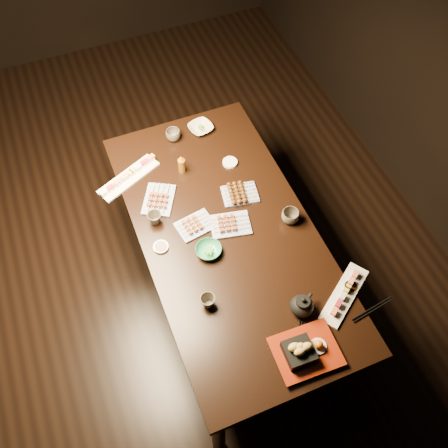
% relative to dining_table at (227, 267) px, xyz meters
% --- Properties ---
extents(ground, '(5.00, 5.00, 0.00)m').
position_rel_dining_table_xyz_m(ground, '(-0.46, 0.35, -0.38)').
color(ground, black).
rests_on(ground, ground).
extents(dining_table, '(1.30, 1.96, 0.75)m').
position_rel_dining_table_xyz_m(dining_table, '(0.00, 0.00, 0.00)').
color(dining_table, black).
rests_on(dining_table, ground).
extents(sushi_platter_near, '(0.36, 0.29, 0.04)m').
position_rel_dining_table_xyz_m(sushi_platter_near, '(0.39, -0.55, 0.40)').
color(sushi_platter_near, white).
rests_on(sushi_platter_near, dining_table).
extents(sushi_platter_far, '(0.40, 0.26, 0.05)m').
position_rel_dining_table_xyz_m(sushi_platter_far, '(-0.38, 0.56, 0.40)').
color(sushi_platter_far, white).
rests_on(sushi_platter_far, dining_table).
extents(yakitori_plate_center, '(0.22, 0.17, 0.05)m').
position_rel_dining_table_xyz_m(yakitori_plate_center, '(-0.14, 0.11, 0.40)').
color(yakitori_plate_center, '#828EB6').
rests_on(yakitori_plate_center, dining_table).
extents(yakitori_plate_right, '(0.24, 0.19, 0.05)m').
position_rel_dining_table_xyz_m(yakitori_plate_right, '(0.03, 0.04, 0.40)').
color(yakitori_plate_right, '#828EB6').
rests_on(yakitori_plate_right, dining_table).
extents(yakitori_plate_left, '(0.24, 0.27, 0.06)m').
position_rel_dining_table_xyz_m(yakitori_plate_left, '(-0.27, 0.34, 0.40)').
color(yakitori_plate_left, '#828EB6').
rests_on(yakitori_plate_left, dining_table).
extents(tsukune_plate, '(0.22, 0.18, 0.05)m').
position_rel_dining_table_xyz_m(tsukune_plate, '(0.16, 0.21, 0.40)').
color(tsukune_plate, '#828EB6').
rests_on(tsukune_plate, dining_table).
extents(edamame_bowl_green, '(0.14, 0.14, 0.04)m').
position_rel_dining_table_xyz_m(edamame_bowl_green, '(-0.14, -0.07, 0.40)').
color(edamame_bowl_green, '#2A8157').
rests_on(edamame_bowl_green, dining_table).
extents(edamame_bowl_cream, '(0.17, 0.17, 0.03)m').
position_rel_dining_table_xyz_m(edamame_bowl_cream, '(0.13, 0.76, 0.39)').
color(edamame_bowl_cream, beige).
rests_on(edamame_bowl_cream, dining_table).
extents(tempura_tray, '(0.31, 0.25, 0.11)m').
position_rel_dining_table_xyz_m(tempura_tray, '(0.08, -0.74, 0.43)').
color(tempura_tray, black).
rests_on(tempura_tray, dining_table).
extents(teacup_near_left, '(0.08, 0.08, 0.07)m').
position_rel_dining_table_xyz_m(teacup_near_left, '(-0.24, -0.34, 0.41)').
color(teacup_near_left, '#494238').
rests_on(teacup_near_left, dining_table).
extents(teacup_mid_right, '(0.11, 0.11, 0.08)m').
position_rel_dining_table_xyz_m(teacup_mid_right, '(0.34, -0.05, 0.41)').
color(teacup_mid_right, '#494238').
rests_on(teacup_mid_right, dining_table).
extents(teacup_far_left, '(0.10, 0.10, 0.07)m').
position_rel_dining_table_xyz_m(teacup_far_left, '(-0.33, 0.21, 0.41)').
color(teacup_far_left, '#494238').
rests_on(teacup_far_left, dining_table).
extents(teacup_far_right, '(0.12, 0.12, 0.07)m').
position_rel_dining_table_xyz_m(teacup_far_right, '(-0.05, 0.75, 0.41)').
color(teacup_far_right, '#494238').
rests_on(teacup_far_right, dining_table).
extents(teapot, '(0.18, 0.18, 0.12)m').
position_rel_dining_table_xyz_m(teapot, '(0.16, -0.54, 0.43)').
color(teapot, black).
rests_on(teapot, dining_table).
extents(condiment_bottle, '(0.05, 0.05, 0.13)m').
position_rel_dining_table_xyz_m(condiment_bottle, '(-0.08, 0.49, 0.44)').
color(condiment_bottle, brown).
rests_on(condiment_bottle, dining_table).
extents(sauce_dish_west, '(0.11, 0.11, 0.01)m').
position_rel_dining_table_xyz_m(sauce_dish_west, '(-0.36, 0.05, 0.38)').
color(sauce_dish_west, white).
rests_on(sauce_dish_west, dining_table).
extents(sauce_dish_east, '(0.11, 0.11, 0.02)m').
position_rel_dining_table_xyz_m(sauce_dish_east, '(0.20, 0.45, 0.38)').
color(sauce_dish_east, white).
rests_on(sauce_dish_east, dining_table).
extents(sauce_dish_se, '(0.11, 0.11, 0.01)m').
position_rel_dining_table_xyz_m(sauce_dish_se, '(0.44, -0.52, 0.38)').
color(sauce_dish_se, white).
rests_on(sauce_dish_se, dining_table).
extents(sauce_dish_nw, '(0.09, 0.09, 0.01)m').
position_rel_dining_table_xyz_m(sauce_dish_nw, '(-0.40, 0.56, 0.38)').
color(sauce_dish_nw, white).
rests_on(sauce_dish_nw, dining_table).
extents(chopsticks_near, '(0.13, 0.18, 0.01)m').
position_rel_dining_table_xyz_m(chopsticks_near, '(0.08, -0.68, 0.38)').
color(chopsticks_near, black).
rests_on(chopsticks_near, dining_table).
extents(chopsticks_se, '(0.24, 0.05, 0.01)m').
position_rel_dining_table_xyz_m(chopsticks_se, '(0.48, -0.67, 0.38)').
color(chopsticks_se, black).
rests_on(chopsticks_se, dining_table).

